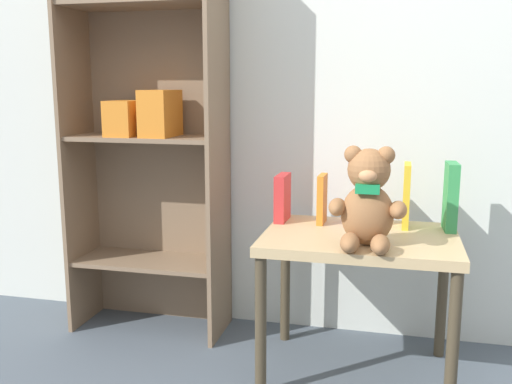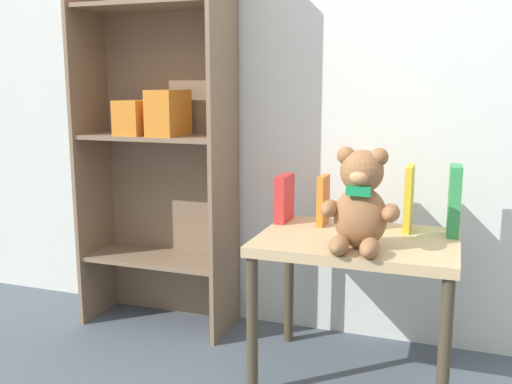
{
  "view_description": "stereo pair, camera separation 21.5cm",
  "coord_description": "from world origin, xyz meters",
  "px_view_note": "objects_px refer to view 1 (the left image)",
  "views": [
    {
      "loc": [
        0.22,
        -0.95,
        1.06
      ],
      "look_at": [
        -0.28,
        1.11,
        0.66
      ],
      "focal_mm": 40.0,
      "sensor_mm": 36.0,
      "label": 1
    },
    {
      "loc": [
        0.43,
        -0.88,
        1.06
      ],
      "look_at": [
        -0.28,
        1.11,
        0.66
      ],
      "focal_mm": 40.0,
      "sensor_mm": 36.0,
      "label": 2
    }
  ],
  "objects_px": {
    "book_standing_green": "(451,197)",
    "book_standing_yellow": "(406,195)",
    "display_table": "(360,254)",
    "book_standing_orange": "(322,199)",
    "book_standing_purple": "(364,196)",
    "bookshelf_side": "(149,113)",
    "teddy_bear": "(368,201)",
    "book_standing_red": "(282,198)"
  },
  "relations": [
    {
      "from": "bookshelf_side",
      "to": "teddy_bear",
      "type": "height_order",
      "value": "bookshelf_side"
    },
    {
      "from": "display_table",
      "to": "book_standing_yellow",
      "type": "height_order",
      "value": "book_standing_yellow"
    },
    {
      "from": "book_standing_red",
      "to": "book_standing_purple",
      "type": "distance_m",
      "value": 0.31
    },
    {
      "from": "book_standing_orange",
      "to": "display_table",
      "type": "bearing_deg",
      "value": -39.04
    },
    {
      "from": "book_standing_purple",
      "to": "book_standing_orange",
      "type": "bearing_deg",
      "value": -171.78
    },
    {
      "from": "display_table",
      "to": "book_standing_red",
      "type": "height_order",
      "value": "book_standing_red"
    },
    {
      "from": "display_table",
      "to": "book_standing_green",
      "type": "distance_m",
      "value": 0.4
    },
    {
      "from": "book_standing_red",
      "to": "book_standing_green",
      "type": "relative_size",
      "value": 0.73
    },
    {
      "from": "bookshelf_side",
      "to": "book_standing_green",
      "type": "bearing_deg",
      "value": -4.97
    },
    {
      "from": "teddy_bear",
      "to": "book_standing_orange",
      "type": "height_order",
      "value": "teddy_bear"
    },
    {
      "from": "bookshelf_side",
      "to": "display_table",
      "type": "distance_m",
      "value": 1.06
    },
    {
      "from": "bookshelf_side",
      "to": "book_standing_orange",
      "type": "relative_size",
      "value": 8.88
    },
    {
      "from": "book_standing_red",
      "to": "book_standing_yellow",
      "type": "xyz_separation_m",
      "value": [
        0.47,
        0.01,
        0.03
      ]
    },
    {
      "from": "bookshelf_side",
      "to": "display_table",
      "type": "bearing_deg",
      "value": -15.33
    },
    {
      "from": "bookshelf_side",
      "to": "book_standing_orange",
      "type": "height_order",
      "value": "bookshelf_side"
    },
    {
      "from": "teddy_bear",
      "to": "book_standing_yellow",
      "type": "xyz_separation_m",
      "value": [
        0.13,
        0.3,
        -0.03
      ]
    },
    {
      "from": "display_table",
      "to": "book_standing_red",
      "type": "relative_size",
      "value": 3.75
    },
    {
      "from": "display_table",
      "to": "teddy_bear",
      "type": "bearing_deg",
      "value": -78.82
    },
    {
      "from": "book_standing_red",
      "to": "book_standing_purple",
      "type": "xyz_separation_m",
      "value": [
        0.31,
        0.01,
        0.02
      ]
    },
    {
      "from": "teddy_bear",
      "to": "book_standing_yellow",
      "type": "distance_m",
      "value": 0.32
    },
    {
      "from": "bookshelf_side",
      "to": "book_standing_red",
      "type": "distance_m",
      "value": 0.69
    },
    {
      "from": "teddy_bear",
      "to": "book_standing_orange",
      "type": "bearing_deg",
      "value": 123.65
    },
    {
      "from": "bookshelf_side",
      "to": "teddy_bear",
      "type": "xyz_separation_m",
      "value": [
        0.94,
        -0.39,
        -0.26
      ]
    },
    {
      "from": "book_standing_red",
      "to": "bookshelf_side",
      "type": "bearing_deg",
      "value": 171.1
    },
    {
      "from": "display_table",
      "to": "book_standing_green",
      "type": "relative_size",
      "value": 2.74
    },
    {
      "from": "book_standing_green",
      "to": "book_standing_yellow",
      "type": "bearing_deg",
      "value": 172.85
    },
    {
      "from": "book_standing_red",
      "to": "book_standing_green",
      "type": "distance_m",
      "value": 0.63
    },
    {
      "from": "book_standing_purple",
      "to": "book_standing_green",
      "type": "distance_m",
      "value": 0.31
    },
    {
      "from": "display_table",
      "to": "book_standing_green",
      "type": "bearing_deg",
      "value": 24.67
    },
    {
      "from": "book_standing_purple",
      "to": "book_standing_yellow",
      "type": "distance_m",
      "value": 0.16
    },
    {
      "from": "book_standing_red",
      "to": "book_standing_yellow",
      "type": "distance_m",
      "value": 0.47
    },
    {
      "from": "bookshelf_side",
      "to": "book_standing_purple",
      "type": "xyz_separation_m",
      "value": [
        0.91,
        -0.09,
        -0.3
      ]
    },
    {
      "from": "book_standing_red",
      "to": "book_standing_purple",
      "type": "relative_size",
      "value": 0.82
    },
    {
      "from": "teddy_bear",
      "to": "book_standing_red",
      "type": "height_order",
      "value": "teddy_bear"
    },
    {
      "from": "book_standing_green",
      "to": "display_table",
      "type": "bearing_deg",
      "value": -157.98
    },
    {
      "from": "book_standing_green",
      "to": "teddy_bear",
      "type": "bearing_deg",
      "value": -137.86
    },
    {
      "from": "display_table",
      "to": "teddy_bear",
      "type": "distance_m",
      "value": 0.26
    },
    {
      "from": "display_table",
      "to": "book_standing_red",
      "type": "distance_m",
      "value": 0.38
    },
    {
      "from": "book_standing_yellow",
      "to": "bookshelf_side",
      "type": "bearing_deg",
      "value": 175.41
    },
    {
      "from": "book_standing_yellow",
      "to": "teddy_bear",
      "type": "bearing_deg",
      "value": -113.11
    },
    {
      "from": "book_standing_yellow",
      "to": "book_standing_green",
      "type": "distance_m",
      "value": 0.16
    },
    {
      "from": "bookshelf_side",
      "to": "book_standing_yellow",
      "type": "distance_m",
      "value": 1.11
    }
  ]
}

